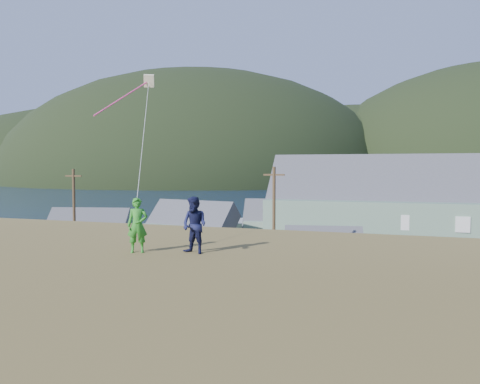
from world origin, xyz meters
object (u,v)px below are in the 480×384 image
object	(u,v)px
shed_white	(323,254)
kite_flyer_navy	(195,225)
wharf	(298,228)
lodge	(466,215)
shed_teal	(88,238)
shed_palegreen_near	(191,231)
kite_flyer_green	(137,225)
shed_palegreen_far	(286,225)

from	to	relation	value
shed_white	kite_flyer_navy	bearing A→B (deg)	-99.98
wharf	shed_white	size ratio (longest dim) A/B	3.40
lodge	shed_teal	bearing A→B (deg)	-167.84
shed_teal	shed_palegreen_near	size ratio (longest dim) A/B	0.87
shed_white	lodge	bearing A→B (deg)	23.84
kite_flyer_green	shed_palegreen_far	bearing A→B (deg)	72.35
wharf	lodge	bearing A→B (deg)	-46.39
kite_flyer_green	kite_flyer_navy	distance (m)	1.84
shed_teal	shed_white	bearing A→B (deg)	-12.17
kite_flyer_green	shed_palegreen_near	bearing A→B (deg)	87.67
wharf	shed_white	distance (m)	31.61
shed_white	shed_palegreen_far	bearing A→B (deg)	103.95
wharf	shed_palegreen_far	distance (m)	15.29
wharf	kite_flyer_navy	distance (m)	59.88
shed_palegreen_near	kite_flyer_green	bearing A→B (deg)	-57.10
wharf	kite_flyer_navy	world-z (taller)	kite_flyer_navy
shed_white	kite_flyer_green	distance (m)	29.41
lodge	shed_palegreen_far	distance (m)	20.86
kite_flyer_navy	kite_flyer_green	bearing A→B (deg)	-152.25
shed_white	kite_flyer_navy	world-z (taller)	kite_flyer_navy
shed_teal	shed_white	distance (m)	24.67
shed_teal	kite_flyer_green	xyz separation A→B (m)	(22.81, -28.42, 5.54)
wharf	shed_palegreen_near	world-z (taller)	shed_palegreen_near
shed_palegreen_far	lodge	bearing A→B (deg)	-29.48
shed_palegreen_far	kite_flyer_navy	xyz separation A→B (m)	(6.77, -43.77, 5.36)
shed_palegreen_near	kite_flyer_navy	distance (m)	38.41
kite_flyer_navy	wharf	bearing A→B (deg)	113.16
wharf	kite_flyer_green	distance (m)	60.05
lodge	shed_white	bearing A→B (deg)	-147.39
shed_palegreen_far	kite_flyer_green	distance (m)	44.77
lodge	kite_flyer_navy	bearing A→B (deg)	-110.20
wharf	shed_palegreen_far	world-z (taller)	shed_palegreen_far
wharf	shed_white	bearing A→B (deg)	-74.85
shed_teal	kite_flyer_green	bearing A→B (deg)	-64.18
shed_palegreen_near	shed_teal	bearing A→B (deg)	-132.10
kite_flyer_navy	shed_palegreen_far	bearing A→B (deg)	114.01
shed_teal	shed_palegreen_near	bearing A→B (deg)	23.80
shed_palegreen_far	shed_teal	bearing A→B (deg)	-148.45
lodge	shed_teal	distance (m)	38.48
wharf	kite_flyer_navy	size ratio (longest dim) A/B	14.49
shed_palegreen_near	shed_white	bearing A→B (deg)	-10.48
wharf	shed_palegreen_near	xyz separation A→B (m)	(-7.56, -24.19, 2.33)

